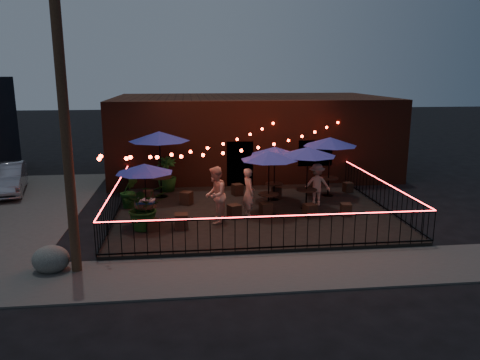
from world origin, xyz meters
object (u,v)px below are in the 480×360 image
Objects in this scene: cooler at (146,210)px; boulder at (51,259)px; utility_pole at (65,123)px; cafe_table_1 at (159,137)px; cafe_table_5 at (330,142)px; cafe_table_3 at (275,151)px; cafe_table_0 at (144,169)px; cafe_table_4 at (308,152)px; cafe_table_2 at (269,156)px.

boulder is (-2.22, -3.69, -0.19)m from cooler.
utility_pole reaches higher than boulder.
cafe_table_5 is (6.97, -0.60, -0.25)m from cafe_table_1.
cafe_table_3 is 0.93× the size of cafe_table_5.
cafe_table_0 reaches higher than cooler.
cafe_table_4 is (7.50, 4.73, -1.68)m from utility_pole.
utility_pole is at bearing -115.71° from cafe_table_0.
cafe_table_4 is at bearing -52.89° from cafe_table_3.
cafe_table_1 is at bearing 92.25° from cooler.
cafe_table_5 reaches higher than cooler.
utility_pole is 2.91× the size of cafe_table_1.
cafe_table_3 is 5.69m from cooler.
utility_pole is at bearing -103.80° from cooler.
cafe_table_0 is 3.77m from cafe_table_1.
boulder is (-8.17, -4.67, -1.95)m from cafe_table_4.
cafe_table_2 is (4.36, 0.97, 0.17)m from cafe_table_0.
cafe_table_1 is 3.47× the size of cooler.
cafe_table_5 is 2.65× the size of boulder.
cooler is (-4.41, -0.54, -1.72)m from cafe_table_2.
cafe_table_4 is at bearing 13.38° from cafe_table_0.
cafe_table_5 is (1.39, 1.72, 0.10)m from cafe_table_4.
cafe_table_4 is 2.54× the size of boulder.
cafe_table_1 is 2.94× the size of boulder.
cooler is at bearing 67.58° from utility_pole.
cafe_table_0 reaches higher than boulder.
cafe_table_0 is 6.07m from cafe_table_4.
cafe_table_1 is 4.91m from cafe_table_2.
cafe_table_1 is 6.06m from cafe_table_4.
cafe_table_0 is 1.05× the size of cafe_table_4.
cafe_table_5 is (2.39, 0.39, 0.27)m from cafe_table_3.
cafe_table_3 is at bearing -170.68° from cafe_table_5.
cafe_table_4 reaches higher than cafe_table_3.
cafe_table_1 is 7.00m from cafe_table_5.
boulder is (-9.56, -6.38, -2.05)m from cafe_table_5.
cafe_table_5 is at bearing 28.78° from cooler.
cafe_table_3 is 1.67m from cafe_table_4.
cafe_table_4 reaches higher than boulder.
cafe_table_2 is 1.16× the size of cafe_table_4.
cafe_table_5 is at bearing 33.74° from boulder.
utility_pole is 5.32m from cooler.
cooler is (1.55, 3.75, -3.45)m from utility_pole.
utility_pole is at bearing -105.21° from cafe_table_1.
cafe_table_3 is at bearing 29.12° from cafe_table_0.
cafe_table_1 reaches higher than cafe_table_4.
cafe_table_4 is at bearing 29.73° from boulder.
cafe_table_4 is (5.59, -2.31, -0.34)m from cafe_table_1.
cafe_table_0 is at bearing 64.29° from utility_pole.
cafe_table_4 is at bearing 15.69° from cafe_table_2.
cafe_table_1 is at bearing 167.84° from cafe_table_3.
cafe_table_1 is 4.72m from cafe_table_3.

